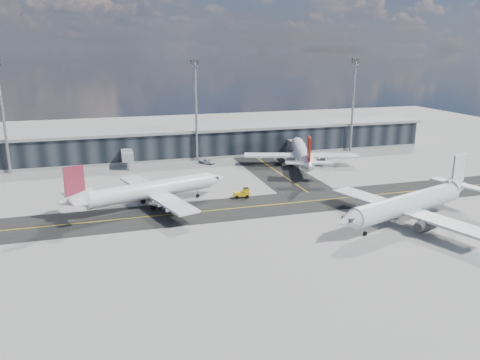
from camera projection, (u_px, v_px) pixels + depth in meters
The scene contains 9 objects.
ground at pixel (245, 214), 92.42m from camera, with size 300.00×300.00×0.00m, color gray.
taxiway_lanes at pixel (248, 197), 103.41m from camera, with size 180.00×63.00×0.03m.
terminal_concourse at pixel (193, 143), 142.10m from camera, with size 152.00×19.80×8.80m.
floodlight_masts at pixel (196, 107), 132.60m from camera, with size 102.50×0.70×28.90m.
airliner_af at pixel (149, 190), 95.95m from camera, with size 35.23×30.37×10.64m.
airliner_redtail at pixel (302, 154), 129.33m from camera, with size 31.80×36.87×11.16m.
airliner_near at pixel (409, 204), 87.14m from camera, with size 36.84×31.78×11.17m.
baggage_tug at pixel (243, 193), 102.50m from camera, with size 3.61×2.14×2.15m.
service_van at pixel (207, 161), 133.48m from camera, with size 2.38×5.15×1.43m, color white.
Camera 1 is at (-25.72, -83.36, 31.28)m, focal length 35.00 mm.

